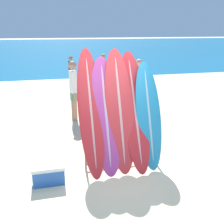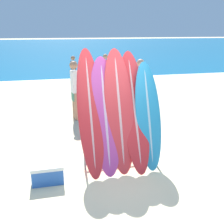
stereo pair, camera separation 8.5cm
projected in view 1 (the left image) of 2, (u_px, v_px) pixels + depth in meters
The scene contains 13 objects.
ground_plane at pixel (124, 179), 4.96m from camera, with size 160.00×160.00×0.00m, color beige.
ocean_water at pixel (54, 47), 41.70m from camera, with size 120.00×60.00×0.01m.
surfboard_rack at pixel (121, 144), 5.31m from camera, with size 1.51×0.04×0.90m.
surfboard_slot_0 at pixel (91, 112), 5.06m from camera, with size 0.50×1.14×2.37m.
surfboard_slot_1 at pixel (106, 115), 5.11m from camera, with size 0.58×1.00×2.21m.
surfboard_slot_2 at pixel (120, 110), 5.17m from camera, with size 0.58×1.00×2.36m.
surfboard_slot_3 at pixel (135, 111), 5.27m from camera, with size 0.55×1.20×2.29m.
surfboard_slot_4 at pixel (149, 115), 5.29m from camera, with size 0.52×0.87×2.10m.
person_near_water at pixel (73, 88), 7.95m from camera, with size 0.24×0.30×1.81m.
person_mid_beach at pixel (103, 71), 11.93m from camera, with size 0.22×0.27×1.64m.
person_far_left at pixel (71, 71), 12.44m from camera, with size 0.24×0.26×1.51m.
person_far_right at pixel (139, 84), 8.55m from camera, with size 0.28×0.31×1.80m.
cooler_box at pixel (49, 173), 4.83m from camera, with size 0.59×0.40×0.36m.
Camera 1 is at (-1.25, -4.16, 2.72)m, focal length 42.00 mm.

